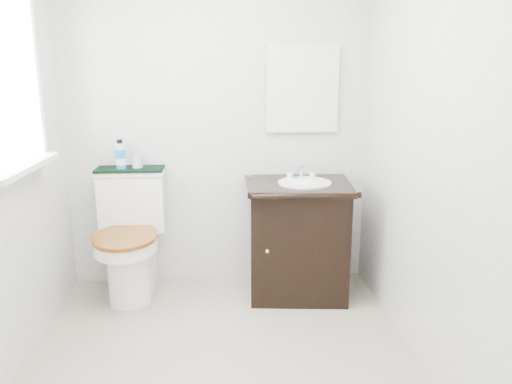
{
  "coord_description": "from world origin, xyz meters",
  "views": [
    {
      "loc": [
        0.01,
        -2.45,
        1.59
      ],
      "look_at": [
        0.25,
        0.75,
        0.8
      ],
      "focal_mm": 35.0,
      "sensor_mm": 36.0,
      "label": 1
    }
  ],
  "objects": [
    {
      "name": "mirror",
      "position": [
        0.61,
        1.18,
        1.45
      ],
      "size": [
        0.5,
        0.02,
        0.6
      ],
      "primitive_type": "cube",
      "color": "silver",
      "rests_on": "wall_back"
    },
    {
      "name": "wall_front",
      "position": [
        0.0,
        -1.2,
        1.2
      ],
      "size": [
        2.4,
        0.0,
        2.4
      ],
      "primitive_type": "plane",
      "rotation": [
        -1.57,
        0.0,
        0.0
      ],
      "color": "silver",
      "rests_on": "ground"
    },
    {
      "name": "towel",
      "position": [
        -0.63,
        1.09,
        0.9
      ],
      "size": [
        0.47,
        0.22,
        0.02
      ],
      "primitive_type": "cube",
      "color": "black",
      "rests_on": "toilet"
    },
    {
      "name": "wall_right",
      "position": [
        1.1,
        0.0,
        1.2
      ],
      "size": [
        0.0,
        2.4,
        2.4
      ],
      "primitive_type": "plane",
      "rotation": [
        1.57,
        0.0,
        -1.57
      ],
      "color": "silver",
      "rests_on": "ground"
    },
    {
      "name": "wall_back",
      "position": [
        0.0,
        1.2,
        1.2
      ],
      "size": [
        2.4,
        0.0,
        2.4
      ],
      "primitive_type": "plane",
      "rotation": [
        1.57,
        0.0,
        0.0
      ],
      "color": "silver",
      "rests_on": "ground"
    },
    {
      "name": "soap_bar",
      "position": [
        0.54,
        1.02,
        0.83
      ],
      "size": [
        0.08,
        0.05,
        0.02
      ],
      "primitive_type": "ellipsoid",
      "color": "#176F6A",
      "rests_on": "vanity"
    },
    {
      "name": "trash_bin",
      "position": [
        0.34,
        0.87,
        0.16
      ],
      "size": [
        0.22,
        0.18,
        0.31
      ],
      "color": "white",
      "rests_on": "floor"
    },
    {
      "name": "cup",
      "position": [
        -0.58,
        1.1,
        0.95
      ],
      "size": [
        0.07,
        0.07,
        0.09
      ],
      "primitive_type": "cone",
      "color": "#87ACDD",
      "rests_on": "towel"
    },
    {
      "name": "window",
      "position": [
        -1.07,
        0.25,
        1.55
      ],
      "size": [
        0.02,
        0.7,
        0.9
      ],
      "primitive_type": "cube",
      "color": "white",
      "rests_on": "wall_left"
    },
    {
      "name": "toilet",
      "position": [
        -0.63,
        0.96,
        0.39
      ],
      "size": [
        0.48,
        0.65,
        0.89
      ],
      "color": "white",
      "rests_on": "floor"
    },
    {
      "name": "floor",
      "position": [
        0.0,
        0.0,
        0.0
      ],
      "size": [
        2.4,
        2.4,
        0.0
      ],
      "primitive_type": "plane",
      "color": "#A89A87",
      "rests_on": "ground"
    },
    {
      "name": "mouthwash_bottle",
      "position": [
        -0.68,
        1.07,
        1.0
      ],
      "size": [
        0.07,
        0.07,
        0.21
      ],
      "color": "blue",
      "rests_on": "towel"
    },
    {
      "name": "vanity",
      "position": [
        0.56,
        0.9,
        0.43
      ],
      "size": [
        0.76,
        0.66,
        0.92
      ],
      "color": "black",
      "rests_on": "floor"
    }
  ]
}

